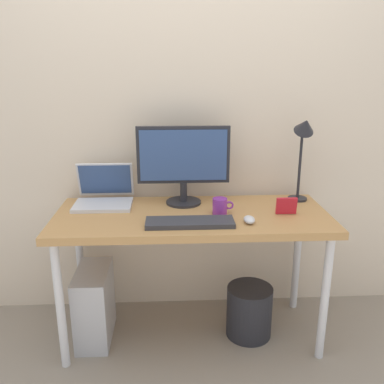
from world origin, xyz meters
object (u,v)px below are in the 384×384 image
(monitor, at_px, (183,160))
(laptop, at_px, (104,194))
(keyboard, at_px, (190,222))
(mouse, at_px, (249,220))
(coffee_mug, at_px, (220,206))
(computer_tower, at_px, (94,305))
(wastebasket, at_px, (249,311))
(photo_frame, at_px, (286,206))
(desk_lamp, at_px, (304,140))
(desk, at_px, (192,225))

(monitor, xyz_separation_m, laptop, (-0.45, 0.02, -0.20))
(keyboard, xyz_separation_m, mouse, (0.30, 0.01, 0.01))
(coffee_mug, relative_size, computer_tower, 0.27)
(computer_tower, bearing_deg, wastebasket, -1.18)
(mouse, distance_m, photo_frame, 0.25)
(coffee_mug, xyz_separation_m, computer_tower, (-0.70, 0.01, -0.58))
(desk_lamp, bearing_deg, photo_frame, -122.30)
(mouse, bearing_deg, laptop, 155.95)
(laptop, distance_m, wastebasket, 1.07)
(monitor, bearing_deg, desk_lamp, 0.09)
(laptop, height_order, keyboard, laptop)
(desk_lamp, bearing_deg, laptop, 179.04)
(laptop, xyz_separation_m, coffee_mug, (0.64, -0.21, -0.01))
(monitor, distance_m, wastebasket, 0.95)
(monitor, height_order, laptop, monitor)
(laptop, relative_size, keyboard, 0.73)
(photo_frame, xyz_separation_m, computer_tower, (-1.05, 0.03, -0.58))
(desk, distance_m, desk_lamp, 0.79)
(laptop, bearing_deg, wastebasket, -14.97)
(mouse, xyz_separation_m, photo_frame, (0.22, 0.11, 0.03))
(desk, height_order, monitor, monitor)
(desk_lamp, xyz_separation_m, photo_frame, (-0.13, -0.21, -0.32))
(monitor, distance_m, mouse, 0.51)
(monitor, height_order, coffee_mug, monitor)
(coffee_mug, bearing_deg, desk_lamp, 21.36)
(keyboard, relative_size, photo_frame, 4.00)
(laptop, height_order, photo_frame, laptop)
(desk_lamp, height_order, computer_tower, desk_lamp)
(photo_frame, distance_m, wastebasket, 0.67)
(desk, bearing_deg, wastebasket, -4.86)
(laptop, relative_size, wastebasket, 1.07)
(computer_tower, bearing_deg, desk_lamp, 8.76)
(mouse, bearing_deg, photo_frame, 27.70)
(desk, relative_size, laptop, 4.58)
(keyboard, distance_m, computer_tower, 0.78)
(laptop, height_order, mouse, laptop)
(monitor, relative_size, keyboard, 1.18)
(mouse, distance_m, computer_tower, 1.01)
(keyboard, xyz_separation_m, photo_frame, (0.52, 0.13, 0.04))
(coffee_mug, xyz_separation_m, photo_frame, (0.35, -0.02, 0.00))
(keyboard, distance_m, coffee_mug, 0.23)
(photo_frame, bearing_deg, laptop, 166.90)
(desk_lamp, height_order, mouse, desk_lamp)
(computer_tower, bearing_deg, desk, 1.01)
(monitor, relative_size, desk_lamp, 1.02)
(monitor, height_order, photo_frame, monitor)
(desk, relative_size, wastebasket, 4.89)
(coffee_mug, relative_size, wastebasket, 0.38)
(keyboard, xyz_separation_m, computer_tower, (-0.53, 0.15, -0.55))
(laptop, xyz_separation_m, photo_frame, (0.99, -0.23, -0.01))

